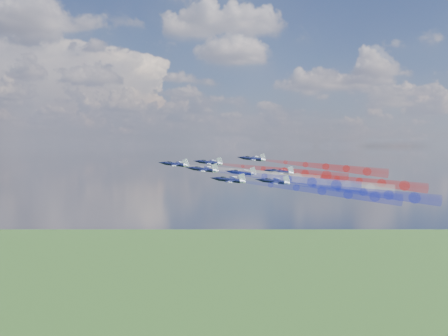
{
  "coord_description": "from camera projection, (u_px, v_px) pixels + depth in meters",
  "views": [
    {
      "loc": [
        -28.6,
        -169.65,
        164.4
      ],
      "look_at": [
        -1.95,
        5.59,
        156.79
      ],
      "focal_mm": 40.58,
      "sensor_mm": 36.0,
      "label": 1
    }
  ],
  "objects": [
    {
      "name": "jet_rear_right",
      "position": [
        280.0,
        172.0,
        183.18
      ],
      "size": [
        14.18,
        12.86,
        5.41
      ],
      "primitive_type": null,
      "rotation": [
        0.1,
        -0.13,
        1.23
      ],
      "color": "black"
    },
    {
      "name": "trail_lead",
      "position": [
        253.0,
        173.0,
        175.66
      ],
      "size": [
        44.97,
        18.83,
        9.05
      ],
      "primitive_type": null,
      "rotation": [
        0.1,
        -0.13,
        1.23
      ],
      "color": "white"
    },
    {
      "name": "trail_center_third",
      "position": [
        324.0,
        182.0,
        171.07
      ],
      "size": [
        44.97,
        18.83,
        9.05
      ],
      "primitive_type": null,
      "rotation": [
        0.1,
        -0.13,
        1.23
      ],
      "color": "white"
    },
    {
      "name": "trail_inner_right",
      "position": [
        284.0,
        171.0,
        185.11
      ],
      "size": [
        44.97,
        18.83,
        9.05
      ],
      "primitive_type": null,
      "rotation": [
        0.1,
        -0.13,
        1.23
      ],
      "color": "red"
    },
    {
      "name": "jet_lead",
      "position": [
        175.0,
        164.0,
        180.37
      ],
      "size": [
        14.18,
        12.86,
        5.41
      ],
      "primitive_type": null,
      "rotation": [
        0.1,
        -0.13,
        1.23
      ],
      "color": "black"
    },
    {
      "name": "jet_outer_left",
      "position": [
        229.0,
        180.0,
        155.77
      ],
      "size": [
        14.18,
        12.86,
        5.41
      ],
      "primitive_type": null,
      "rotation": [
        0.1,
        -0.13,
        1.23
      ],
      "color": "black"
    },
    {
      "name": "jet_outer_right",
      "position": [
        253.0,
        159.0,
        197.54
      ],
      "size": [
        14.18,
        12.86,
        5.41
      ],
      "primitive_type": null,
      "rotation": [
        0.1,
        -0.13,
        1.23
      ],
      "color": "black"
    },
    {
      "name": "jet_rear_left",
      "position": [
        274.0,
        181.0,
        163.18
      ],
      "size": [
        14.18,
        12.86,
        5.41
      ],
      "primitive_type": null,
      "rotation": [
        0.1,
        -0.13,
        1.23
      ],
      "color": "black"
    },
    {
      "name": "trail_outer_right",
      "position": [
        326.0,
        167.0,
        192.83
      ],
      "size": [
        44.97,
        18.83,
        9.05
      ],
      "primitive_type": null,
      "rotation": [
        0.1,
        -0.13,
        1.23
      ],
      "color": "red"
    },
    {
      "name": "jet_center_third",
      "position": [
        242.0,
        173.0,
        175.77
      ],
      "size": [
        14.18,
        12.86,
        5.41
      ],
      "primitive_type": null,
      "rotation": [
        0.1,
        -0.13,
        1.23
      ],
      "color": "black"
    },
    {
      "name": "trail_rear_right",
      "position": [
        359.0,
        181.0,
        178.47
      ],
      "size": [
        44.97,
        18.83,
        9.05
      ],
      "primitive_type": null,
      "rotation": [
        0.1,
        -0.13,
        1.23
      ],
      "color": "red"
    },
    {
      "name": "jet_inner_left",
      "position": [
        203.0,
        169.0,
        168.24
      ],
      "size": [
        14.18,
        12.86,
        5.41
      ],
      "primitive_type": null,
      "rotation": [
        0.1,
        -0.13,
        1.23
      ],
      "color": "black"
    },
    {
      "name": "trail_rear_left",
      "position": [
        364.0,
        192.0,
        158.47
      ],
      "size": [
        44.97,
        18.83,
        9.05
      ],
      "primitive_type": null,
      "rotation": [
        0.1,
        -0.13,
        1.23
      ],
      "color": "#1823CF"
    },
    {
      "name": "trail_outer_left",
      "position": [
        322.0,
        191.0,
        151.06
      ],
      "size": [
        44.97,
        18.83,
        9.05
      ],
      "primitive_type": null,
      "rotation": [
        0.1,
        -0.13,
        1.23
      ],
      "color": "#1823CF"
    },
    {
      "name": "jet_inner_right",
      "position": [
        209.0,
        163.0,
        189.82
      ],
      "size": [
        14.18,
        12.86,
        5.41
      ],
      "primitive_type": null,
      "rotation": [
        0.1,
        -0.13,
        1.23
      ],
      "color": "black"
    },
    {
      "name": "trail_inner_left",
      "position": [
        288.0,
        179.0,
        163.53
      ],
      "size": [
        44.97,
        18.83,
        9.05
      ],
      "primitive_type": null,
      "rotation": [
        0.1,
        -0.13,
        1.23
      ],
      "color": "#1823CF"
    }
  ]
}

